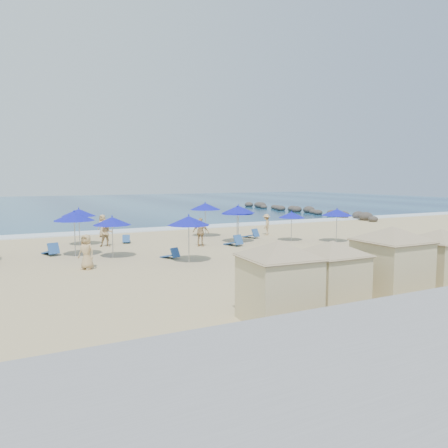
# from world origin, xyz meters

# --- Properties ---
(ground) EXTENTS (160.00, 160.00, 0.00)m
(ground) POSITION_xyz_m (0.00, 0.00, 0.00)
(ground) COLOR tan
(ground) RESTS_ON ground
(ocean) EXTENTS (160.00, 80.00, 0.06)m
(ocean) POSITION_xyz_m (0.00, 55.00, 0.03)
(ocean) COLOR navy
(ocean) RESTS_ON ground
(surf_line) EXTENTS (160.00, 2.50, 0.08)m
(surf_line) POSITION_xyz_m (0.00, 15.50, 0.04)
(surf_line) COLOR white
(surf_line) RESTS_ON ground
(rock_jetty) EXTENTS (2.56, 26.66, 0.96)m
(rock_jetty) POSITION_xyz_m (24.01, 24.90, 0.36)
(rock_jetty) COLOR #2E2926
(rock_jetty) RESTS_ON ground
(trash_bin) EXTENTS (0.91, 0.91, 0.82)m
(trash_bin) POSITION_xyz_m (3.61, -4.49, 0.41)
(trash_bin) COLOR black
(trash_bin) RESTS_ON ground
(cabana_0) EXTENTS (4.44, 4.44, 2.79)m
(cabana_0) POSITION_xyz_m (-2.87, -9.61, 1.60)
(cabana_0) COLOR #C5B587
(cabana_0) RESTS_ON ground
(cabana_1) EXTENTS (4.09, 4.09, 2.57)m
(cabana_1) POSITION_xyz_m (-0.45, -9.25, 1.47)
(cabana_1) COLOR #C5B587
(cabana_1) RESTS_ON ground
(cabana_2) EXTENTS (4.70, 4.70, 2.95)m
(cabana_2) POSITION_xyz_m (2.37, -9.24, 1.69)
(cabana_2) COLOR #C5B587
(cabana_2) RESTS_ON ground
(cabana_3) EXTENTS (4.23, 4.23, 2.66)m
(cabana_3) POSITION_xyz_m (5.23, -9.11, 1.52)
(cabana_3) COLOR #C5B587
(cabana_3) RESTS_ON ground
(umbrella_3) EXTENTS (2.31, 2.31, 2.63)m
(umbrella_3) POSITION_xyz_m (-6.71, 5.19, 2.28)
(umbrella_3) COLOR #A5A8AD
(umbrella_3) RESTS_ON ground
(umbrella_4) EXTENTS (2.22, 2.22, 2.52)m
(umbrella_4) POSITION_xyz_m (-5.85, 9.20, 2.19)
(umbrella_4) COLOR #A5A8AD
(umbrella_4) RESTS_ON ground
(umbrella_5) EXTENTS (2.10, 2.10, 2.39)m
(umbrella_5) POSITION_xyz_m (-4.93, 3.63, 2.07)
(umbrella_5) COLOR #A5A8AD
(umbrella_5) RESTS_ON ground
(umbrella_6) EXTENTS (2.25, 2.25, 2.56)m
(umbrella_6) POSITION_xyz_m (-1.66, 0.50, 2.22)
(umbrella_6) COLOR #A5A8AD
(umbrella_6) RESTS_ON ground
(umbrella_7) EXTENTS (2.33, 2.33, 2.65)m
(umbrella_7) POSITION_xyz_m (4.13, 5.62, 2.30)
(umbrella_7) COLOR #A5A8AD
(umbrella_7) RESTS_ON ground
(umbrella_8) EXTENTS (2.26, 2.26, 2.57)m
(umbrella_8) POSITION_xyz_m (4.00, 5.55, 2.23)
(umbrella_8) COLOR #A5A8AD
(umbrella_8) RESTS_ON ground
(umbrella_9) EXTENTS (2.35, 2.35, 2.67)m
(umbrella_9) POSITION_xyz_m (3.33, 9.32, 2.31)
(umbrella_9) COLOR #A5A8AD
(umbrella_9) RESTS_ON ground
(umbrella_10) EXTENTS (1.88, 1.88, 2.14)m
(umbrella_10) POSITION_xyz_m (7.82, 4.53, 1.85)
(umbrella_10) COLOR #A5A8AD
(umbrella_10) RESTS_ON ground
(umbrella_11) EXTENTS (2.11, 2.11, 2.40)m
(umbrella_11) POSITION_xyz_m (10.26, 2.63, 2.08)
(umbrella_11) COLOR #A5A8AD
(umbrella_11) RESTS_ON ground
(beach_chair_1) EXTENTS (0.93, 1.49, 0.76)m
(beach_chair_1) POSITION_xyz_m (-7.91, 6.14, 0.26)
(beach_chair_1) COLOR #275091
(beach_chair_1) RESTS_ON ground
(beach_chair_2) EXTENTS (0.81, 1.21, 0.61)m
(beach_chair_2) POSITION_xyz_m (-2.83, 8.86, 0.21)
(beach_chair_2) COLOR #275091
(beach_chair_2) RESTS_ON ground
(beach_chair_3) EXTENTS (0.91, 1.27, 0.64)m
(beach_chair_3) POSITION_xyz_m (-2.10, 1.97, 0.22)
(beach_chair_3) COLOR #275091
(beach_chair_3) RESTS_ON ground
(beach_chair_4) EXTENTS (0.89, 1.49, 0.77)m
(beach_chair_4) POSITION_xyz_m (3.20, 4.41, 0.27)
(beach_chair_4) COLOR #275091
(beach_chair_4) RESTS_ON ground
(beach_chair_5) EXTENTS (0.94, 1.43, 0.73)m
(beach_chair_5) POSITION_xyz_m (6.14, 7.13, 0.25)
(beach_chair_5) COLOR #275091
(beach_chair_5) RESTS_ON ground
(beachgoer_1) EXTENTS (0.98, 0.83, 1.80)m
(beachgoer_1) POSITION_xyz_m (-4.36, 7.98, 0.90)
(beachgoer_1) COLOR tan
(beachgoer_1) RESTS_ON ground
(beachgoer_2) EXTENTS (1.10, 1.09, 1.86)m
(beachgoer_2) POSITION_xyz_m (1.13, 5.22, 0.93)
(beachgoer_2) COLOR tan
(beachgoer_2) RESTS_ON ground
(beachgoer_3) EXTENTS (1.19, 1.19, 1.66)m
(beachgoer_3) POSITION_xyz_m (8.03, 8.11, 0.83)
(beachgoer_3) COLOR tan
(beachgoer_3) RESTS_ON ground
(beachgoer_4) EXTENTS (0.88, 0.99, 1.70)m
(beachgoer_4) POSITION_xyz_m (-3.61, 12.78, 0.85)
(beachgoer_4) COLOR tan
(beachgoer_4) RESTS_ON ground
(beachgoer_5) EXTENTS (0.98, 0.99, 1.73)m
(beachgoer_5) POSITION_xyz_m (-6.77, 1.19, 0.86)
(beachgoer_5) COLOR tan
(beachgoer_5) RESTS_ON ground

